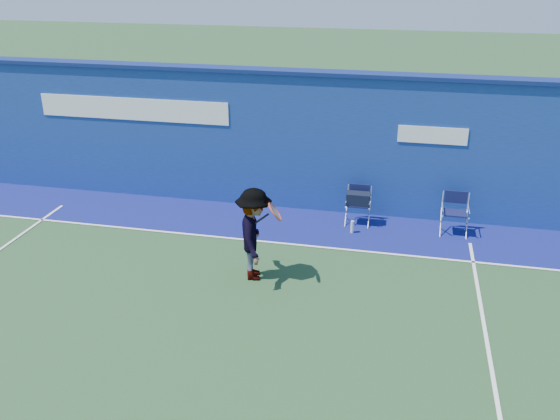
% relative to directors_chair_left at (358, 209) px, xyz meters
% --- Properties ---
extents(ground, '(80.00, 80.00, 0.00)m').
position_rel_directors_chair_left_xyz_m(ground, '(-2.20, -4.50, -0.34)').
color(ground, '#254525').
rests_on(ground, ground).
extents(stadium_wall, '(24.00, 0.50, 3.08)m').
position_rel_directors_chair_left_xyz_m(stadium_wall, '(-2.21, 0.70, 1.21)').
color(stadium_wall, navy).
rests_on(stadium_wall, ground).
extents(out_of_bounds_strip, '(24.00, 1.80, 0.01)m').
position_rel_directors_chair_left_xyz_m(out_of_bounds_strip, '(-2.20, -0.40, -0.34)').
color(out_of_bounds_strip, navy).
rests_on(out_of_bounds_strip, ground).
extents(court_lines, '(24.00, 12.00, 0.01)m').
position_rel_directors_chair_left_xyz_m(court_lines, '(-2.20, -3.90, -0.33)').
color(court_lines, white).
rests_on(court_lines, out_of_bounds_strip).
extents(directors_chair_left, '(0.49, 0.44, 0.82)m').
position_rel_directors_chair_left_xyz_m(directors_chair_left, '(0.00, 0.00, 0.00)').
color(directors_chair_left, silver).
rests_on(directors_chair_left, ground).
extents(directors_chair_right, '(0.51, 0.46, 0.86)m').
position_rel_directors_chair_left_xyz_m(directors_chair_right, '(1.97, -0.08, -0.07)').
color(directors_chair_right, silver).
rests_on(directors_chair_right, ground).
extents(water_bottle, '(0.07, 0.07, 0.27)m').
position_rel_directors_chair_left_xyz_m(water_bottle, '(-0.06, -0.49, -0.21)').
color(water_bottle, silver).
rests_on(water_bottle, ground).
extents(tennis_player, '(1.00, 1.20, 1.68)m').
position_rel_directors_chair_left_xyz_m(tennis_player, '(-1.57, -2.67, 0.50)').
color(tennis_player, '#EA4738').
rests_on(tennis_player, ground).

